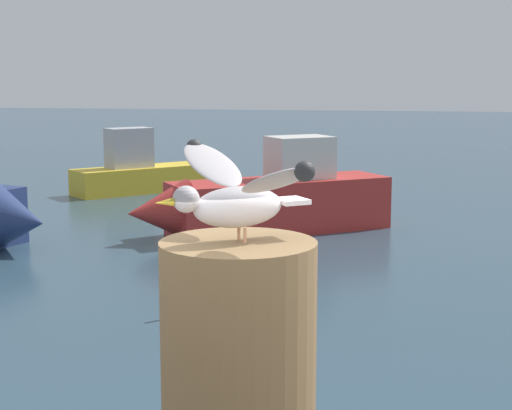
{
  "coord_description": "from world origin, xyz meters",
  "views": [
    {
      "loc": [
        0.0,
        -2.41,
        2.79
      ],
      "look_at": [
        -0.39,
        -0.26,
        2.44
      ],
      "focal_mm": 57.48,
      "sensor_mm": 36.0,
      "label": 1
    }
  ],
  "objects": [
    {
      "name": "boat_yellow",
      "position": [
        -5.82,
        16.38,
        0.44
      ],
      "size": [
        3.66,
        3.7,
        1.63
      ],
      "color": "yellow",
      "rests_on": "ground_plane"
    },
    {
      "name": "channel_buoy",
      "position": [
        -1.99,
        6.98,
        0.48
      ],
      "size": [
        0.56,
        0.56,
        1.33
      ],
      "color": "green",
      "rests_on": "ground_plane"
    },
    {
      "name": "seagull",
      "position": [
        -0.4,
        -0.51,
        2.51
      ],
      "size": [
        0.47,
        0.59,
        0.23
      ],
      "color": "tan",
      "rests_on": "mooring_post"
    },
    {
      "name": "boat_red",
      "position": [
        -2.5,
        11.57,
        0.56
      ],
      "size": [
        4.52,
        3.66,
        1.69
      ],
      "color": "#B72D28",
      "rests_on": "ground_plane"
    }
  ]
}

